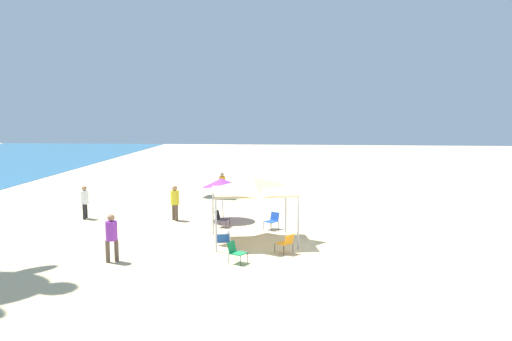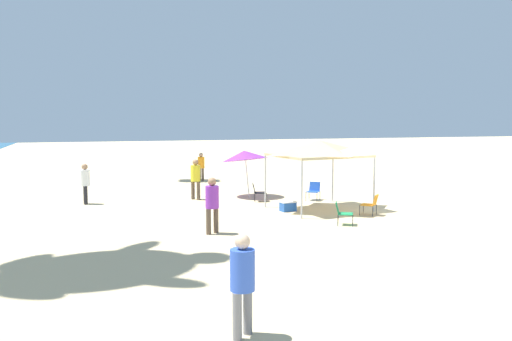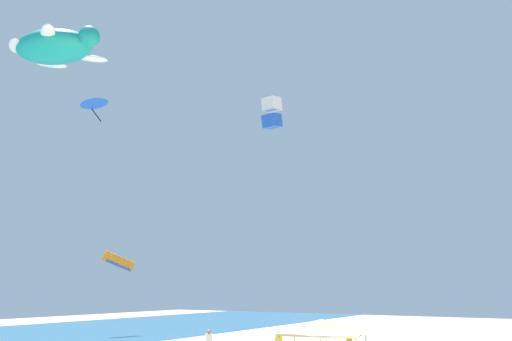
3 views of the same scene
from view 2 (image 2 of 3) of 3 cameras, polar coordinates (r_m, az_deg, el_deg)
The scene contains 13 objects.
ground at distance 23.69m, azimuth 10.97°, elevation -4.08°, with size 120.00×120.00×0.10m, color #D6BC8C.
canopy_tent at distance 23.38m, azimuth 6.35°, elevation 2.21°, with size 3.63×4.03×2.87m.
beach_umbrella at distance 26.84m, azimuth -1.15°, elevation 1.55°, with size 2.26×2.23×2.43m.
folding_chair_right_of_tent at distance 22.58m, azimuth 11.50°, elevation -3.23°, with size 0.80×0.81×0.82m.
folding_chair_facing_ocean at distance 20.46m, azimuth 8.66°, elevation -4.12°, with size 0.73×0.78×0.82m.
folding_chair_near_cooler at distance 25.52m, azimuth 0.17°, elevation -2.08°, with size 0.64×0.72×0.82m.
folding_chair_left_of_tent at distance 26.08m, azimuth 5.83°, elevation -1.93°, with size 0.81×0.79×0.82m.
cooler_box at distance 23.08m, azimuth 3.23°, elevation -3.61°, with size 0.53×0.69×0.40m.
person_watching_sky at distance 18.72m, azimuth -4.43°, elevation -3.06°, with size 0.44×0.45×1.87m.
person_near_umbrella at distance 25.82m, azimuth -16.82°, elevation -0.96°, with size 0.47×0.42×1.78m.
person_far_stroller at distance 26.14m, azimuth -6.10°, elevation -0.55°, with size 0.44×0.44×1.86m.
person_kite_handler at distance 10.19m, azimuth -1.37°, elevation -10.64°, with size 0.45×0.45×1.87m.
person_beachcomber at distance 33.24m, azimuth -5.54°, elevation 0.61°, with size 0.41×0.39×1.66m.
Camera 2 is at (-20.88, 10.43, 3.99)m, focal length 39.77 mm.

